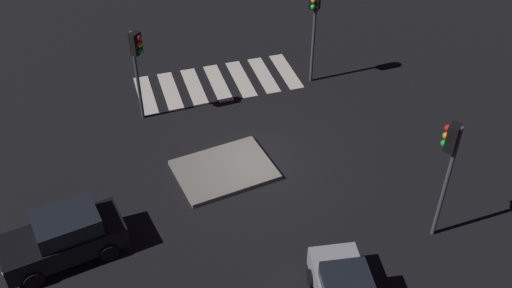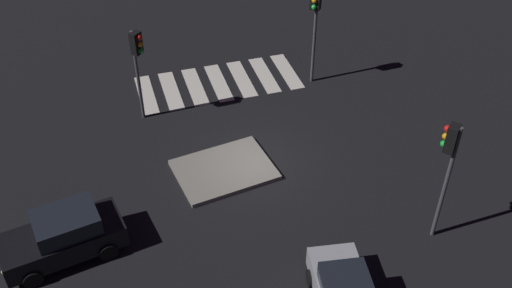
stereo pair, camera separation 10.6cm
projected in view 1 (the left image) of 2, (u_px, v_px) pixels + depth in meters
ground_plane at (256, 163)px, 23.76m from camera, size 80.00×80.00×0.00m
traffic_island at (224, 170)px, 23.31m from camera, size 4.05×3.27×0.18m
car_black at (64, 237)px, 19.59m from camera, size 4.22×2.43×1.75m
traffic_light_east at (137, 55)px, 24.07m from camera, size 0.54×0.53×4.23m
traffic_light_south at (314, 13)px, 26.05m from camera, size 0.54×0.53×4.79m
traffic_light_west at (449, 155)px, 18.66m from camera, size 0.54×0.53×4.71m
crosswalk_near at (218, 83)px, 28.27m from camera, size 7.60×3.20×0.02m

